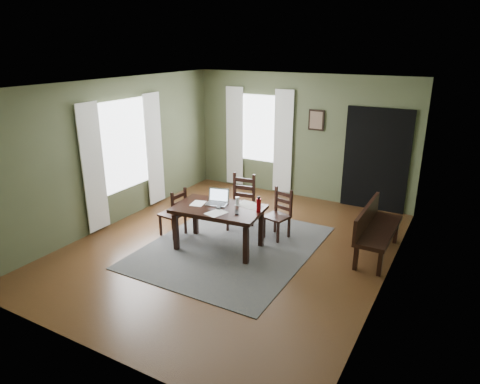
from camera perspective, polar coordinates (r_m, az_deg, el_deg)
The scene contains 25 objects.
ground at distance 7.34m, azimuth -1.15°, elevation -7.36°, with size 5.00×6.00×0.01m.
room_shell at distance 6.73m, azimuth -1.25°, elevation 6.54°, with size 5.02×6.02×2.71m.
rug at distance 7.34m, azimuth -1.15°, elevation -7.28°, with size 2.60×3.20×0.01m.
dining_table at distance 7.05m, azimuth -2.87°, elevation -2.73°, with size 1.53×1.02×0.72m.
chair_end at distance 7.66m, azimuth -8.74°, elevation -2.80°, with size 0.42×0.42×0.88m.
chair_back_left at distance 7.88m, azimuth 0.18°, elevation -1.46°, with size 0.50×0.50×1.01m.
chair_back_right at distance 7.55m, azimuth 5.17°, elevation -3.00°, with size 0.46×0.47×0.88m.
bench at distance 7.22m, azimuth 17.48°, elevation -4.39°, with size 0.48×1.48×0.84m.
laptop at distance 7.17m, azimuth -3.00°, elevation -1.06°, with size 0.41×0.36×0.24m.
computer_mouse at distance 6.97m, azimuth -2.85°, elevation -2.07°, with size 0.06×0.11×0.04m, color #3F3F42.
tv_remote at distance 6.78m, azimuth -0.45°, elevation -2.72°, with size 0.05×0.19×0.02m, color black.
drinking_glass at distance 7.09m, azimuth -0.35°, elevation -1.20°, with size 0.06×0.06×0.14m, color silver.
water_bottle at distance 6.79m, azimuth 2.50°, elevation -1.73°, with size 0.10×0.10×0.26m.
paper_a at distance 7.21m, azimuth -5.61°, elevation -1.52°, with size 0.21×0.28×0.00m, color white.
paper_c at distance 7.16m, azimuth 0.66°, elevation -1.57°, with size 0.23×0.30×0.00m, color white.
paper_d at distance 7.04m, azimuth 2.02°, elevation -1.97°, with size 0.22×0.29×0.00m, color white.
paper_e at distance 6.79m, azimuth -3.20°, elevation -2.81°, with size 0.25×0.32×0.00m, color white.
window_left at distance 8.45m, azimuth -15.22°, elevation 6.04°, with size 0.01×1.30×1.70m.
window_back at distance 9.83m, azimuth 2.54°, elevation 8.48°, with size 1.00×0.01×1.50m.
curtain_left_near at distance 7.94m, azimuth -18.98°, elevation 2.97°, with size 0.03×0.48×2.30m.
curtain_left_far at distance 9.07m, azimuth -11.36°, elevation 5.59°, with size 0.03×0.48×2.30m.
curtain_back_left at distance 10.14m, azimuth -0.72°, elevation 7.39°, with size 0.44×0.03×2.30m.
curtain_back_right at distance 9.59m, azimuth 5.76°, elevation 6.61°, with size 0.44×0.03×2.30m.
framed_picture at distance 9.25m, azimuth 10.14°, elevation 9.42°, with size 0.34×0.03×0.44m.
doorway_back at distance 9.07m, azimuth 17.65°, elevation 4.08°, with size 1.30×0.03×2.10m.
Camera 1 is at (3.33, -5.66, 3.28)m, focal length 32.00 mm.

